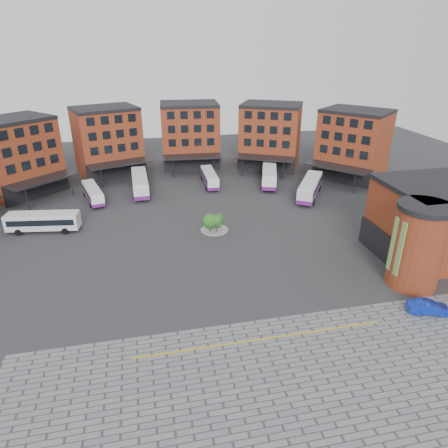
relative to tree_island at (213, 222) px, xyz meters
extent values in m
plane|color=#28282B|center=(-1.76, -11.49, -1.75)|extent=(160.00, 160.00, 0.00)
cube|color=slate|center=(0.24, -33.49, -1.74)|extent=(50.00, 22.00, 0.02)
cube|color=gold|center=(0.24, -25.49, -1.72)|extent=(26.00, 0.15, 0.02)
cube|color=maroon|center=(-33.21, 25.44, 5.25)|extent=(16.35, 16.13, 14.00)
cube|color=black|center=(-29.96, 21.83, 0.25)|extent=(10.00, 9.07, 4.00)
cube|color=black|center=(-33.21, 25.44, 12.55)|extent=(16.55, 16.35, 0.60)
cube|color=black|center=(-29.83, 21.68, 7.45)|extent=(8.60, 7.77, 8.00)
cube|color=black|center=(-28.39, 20.08, 2.25)|extent=(12.61, 11.97, 0.25)
cylinder|color=black|center=(-30.56, 15.70, 0.25)|extent=(0.20, 0.20, 4.00)
cylinder|color=black|center=(-23.80, 21.79, 0.25)|extent=(0.20, 0.20, 4.00)
cube|color=maroon|center=(-17.06, 34.95, 5.25)|extent=(15.55, 13.69, 14.00)
cube|color=black|center=(-15.48, 30.36, 0.25)|extent=(12.45, 4.71, 4.00)
cube|color=black|center=(-17.06, 34.95, 12.55)|extent=(15.65, 13.97, 0.60)
cube|color=black|center=(-15.41, 30.17, 7.45)|extent=(10.87, 3.87, 8.00)
cube|color=black|center=(-14.71, 28.14, 2.25)|extent=(13.72, 8.39, 0.25)
cylinder|color=black|center=(-18.43, 24.96, 0.25)|extent=(0.20, 0.20, 4.00)
cylinder|color=black|center=(-9.83, 27.92, 0.25)|extent=(0.20, 0.20, 4.00)
cube|color=maroon|center=(1.52, 37.39, 5.25)|extent=(13.67, 10.88, 14.00)
cube|color=black|center=(1.18, 32.56, 0.25)|extent=(13.00, 1.41, 4.00)
cube|color=black|center=(1.52, 37.39, 12.55)|extent=(13.69, 11.18, 0.60)
cube|color=black|center=(1.17, 32.36, 7.45)|extent=(11.42, 0.95, 8.00)
cube|color=black|center=(1.02, 30.21, 2.25)|extent=(13.28, 5.30, 0.25)
cylinder|color=black|center=(-3.64, 28.73, 0.25)|extent=(0.20, 0.20, 4.00)
cylinder|color=black|center=(5.43, 28.10, 0.25)|extent=(0.20, 0.20, 4.00)
cube|color=maroon|center=(19.58, 32.39, 5.25)|extent=(16.12, 14.81, 14.00)
cube|color=black|center=(17.38, 28.06, 0.25)|extent=(11.81, 6.35, 4.00)
cube|color=black|center=(19.58, 32.39, 12.55)|extent=(16.26, 15.08, 0.60)
cube|color=black|center=(17.29, 27.89, 7.45)|extent=(10.26, 5.33, 8.00)
cube|color=black|center=(16.31, 25.97, 2.25)|extent=(13.58, 9.82, 0.25)
cylinder|color=black|center=(11.44, 26.43, 0.25)|extent=(0.20, 0.20, 4.00)
cylinder|color=black|center=(19.55, 22.30, 0.25)|extent=(0.20, 0.20, 4.00)
cube|color=maroon|center=(34.25, 20.72, 5.25)|extent=(16.02, 16.39, 14.00)
cube|color=black|center=(30.53, 17.60, 0.25)|extent=(8.74, 10.28, 4.00)
cube|color=black|center=(34.25, 20.72, 12.55)|extent=(16.25, 16.58, 0.60)
cube|color=black|center=(30.38, 17.47, 7.45)|extent=(7.47, 8.86, 8.00)
cube|color=black|center=(28.73, 16.09, 2.25)|extent=(11.73, 12.79, 0.25)
cylinder|color=black|center=(24.43, 18.42, 0.25)|extent=(0.20, 0.20, 4.00)
cylinder|color=black|center=(30.28, 11.45, 0.25)|extent=(0.20, 0.20, 4.00)
cube|color=maroon|center=(28.24, -13.49, 3.25)|extent=(14.00, 12.00, 10.00)
cube|color=black|center=(28.24, -13.49, 8.55)|extent=(14.40, 12.40, 0.60)
cube|color=black|center=(21.14, -13.49, 0.25)|extent=(0.40, 12.00, 4.00)
cylinder|color=maroon|center=(21.24, -19.49, 3.25)|extent=(6.00, 6.00, 10.00)
cylinder|color=black|center=(21.24, -19.49, 8.55)|extent=(6.40, 6.40, 0.60)
cube|color=gold|center=(18.34, -19.49, 3.75)|extent=(0.12, 2.20, 7.00)
cylinder|color=gray|center=(0.24, 0.51, -1.69)|extent=(4.40, 4.40, 0.12)
cylinder|color=#332114|center=(-0.56, -0.09, -1.05)|extent=(0.14, 0.14, 1.40)
sphere|color=#214C19|center=(-0.56, -0.09, 0.21)|extent=(2.42, 2.42, 2.42)
sphere|color=#214C19|center=(-0.36, -0.24, -0.21)|extent=(1.69, 1.69, 1.69)
cylinder|color=#332114|center=(1.04, 1.11, -1.11)|extent=(0.14, 0.14, 1.29)
sphere|color=#214C19|center=(1.04, 1.11, 0.05)|extent=(1.54, 1.54, 1.54)
sphere|color=#214C19|center=(1.24, 0.96, -0.34)|extent=(1.08, 1.08, 1.08)
cylinder|color=#332114|center=(0.44, -0.49, -0.97)|extent=(0.14, 0.14, 1.55)
sphere|color=#214C19|center=(0.44, -0.49, 0.43)|extent=(1.77, 1.77, 1.77)
sphere|color=#214C19|center=(0.64, -0.64, -0.04)|extent=(1.24, 1.24, 1.24)
cube|color=silver|center=(-26.16, 5.77, 0.04)|extent=(11.35, 4.10, 2.47)
cube|color=black|center=(-26.16, 5.77, 0.22)|extent=(10.48, 4.03, 0.96)
cube|color=silver|center=(-26.16, 5.77, 1.33)|extent=(10.90, 3.93, 0.12)
cube|color=black|center=(-31.55, 6.56, 0.27)|extent=(0.43, 2.14, 1.11)
cylinder|color=black|center=(-29.85, 5.04, -1.25)|extent=(1.04, 0.45, 1.01)
cylinder|color=black|center=(-29.49, 7.53, -1.25)|extent=(1.04, 0.45, 1.01)
cylinder|color=black|center=(-22.82, 4.01, -1.25)|extent=(1.04, 0.45, 1.01)
cylinder|color=black|center=(-22.46, 6.51, -1.25)|extent=(1.04, 0.45, 1.01)
cube|color=white|center=(-19.61, 17.76, -0.15)|extent=(4.80, 10.19, 2.22)
cube|color=black|center=(-19.61, 17.76, 0.01)|extent=(4.65, 9.44, 0.86)
cube|color=silver|center=(-19.61, 17.76, 1.01)|extent=(4.61, 9.78, 0.11)
cube|color=black|center=(-20.89, 22.46, 0.06)|extent=(1.88, 0.62, 0.99)
cube|color=#671A77|center=(-19.61, 17.76, -0.94)|extent=(4.85, 10.24, 0.63)
cylinder|color=black|center=(-21.54, 20.53, -1.30)|extent=(0.50, 0.94, 0.90)
cylinder|color=black|center=(-19.36, 21.13, -1.30)|extent=(0.50, 0.94, 0.90)
cylinder|color=black|center=(-19.86, 14.39, -1.30)|extent=(0.50, 0.94, 0.90)
cylinder|color=black|center=(-17.68, 14.99, -1.30)|extent=(0.50, 0.94, 0.90)
cube|color=white|center=(-10.84, 20.64, 0.27)|extent=(3.12, 12.55, 2.78)
cube|color=black|center=(-10.84, 20.64, 0.46)|extent=(3.16, 11.55, 1.08)
cube|color=silver|center=(-10.84, 20.64, 1.71)|extent=(2.99, 12.05, 0.14)
cube|color=black|center=(-10.98, 26.78, 0.52)|extent=(2.42, 0.17, 1.25)
cube|color=#671A77|center=(-10.84, 20.64, -0.73)|extent=(3.16, 12.59, 0.79)
cylinder|color=black|center=(-12.35, 24.60, -1.18)|extent=(0.37, 1.14, 1.14)
cylinder|color=black|center=(-9.51, 24.66, -1.18)|extent=(0.37, 1.14, 1.14)
cylinder|color=black|center=(-12.17, 16.61, -1.18)|extent=(0.37, 1.14, 1.14)
cylinder|color=black|center=(-9.33, 16.67, -1.18)|extent=(0.37, 1.14, 1.14)
cube|color=white|center=(3.35, 22.13, -0.11)|extent=(2.50, 10.20, 2.26)
cube|color=black|center=(3.35, 22.13, 0.05)|extent=(2.54, 9.39, 0.88)
cube|color=silver|center=(3.35, 22.13, 1.07)|extent=(2.40, 9.79, 0.11)
cube|color=black|center=(3.44, 27.11, 0.10)|extent=(1.96, 0.16, 1.02)
cube|color=#671A77|center=(3.35, 22.13, -0.92)|extent=(2.54, 10.24, 0.65)
cylinder|color=black|center=(2.25, 25.40, -1.29)|extent=(0.29, 0.93, 0.92)
cylinder|color=black|center=(4.56, 25.36, -1.29)|extent=(0.29, 0.93, 0.92)
cylinder|color=black|center=(2.13, 18.90, -1.29)|extent=(0.29, 0.93, 0.92)
cylinder|color=black|center=(4.44, 18.86, -1.29)|extent=(0.29, 0.93, 0.92)
cube|color=white|center=(15.69, 20.32, 0.24)|extent=(6.48, 12.61, 2.75)
cube|color=black|center=(15.69, 20.32, 0.44)|extent=(6.23, 11.69, 1.07)
cube|color=silver|center=(15.69, 20.32, 1.67)|extent=(6.22, 12.11, 0.13)
cube|color=black|center=(17.57, 26.10, 0.49)|extent=(2.31, 0.85, 1.23)
cube|color=#671A77|center=(15.69, 20.32, -0.74)|extent=(6.53, 12.66, 0.79)
cylinder|color=black|center=(15.58, 24.52, -1.19)|extent=(0.67, 1.17, 1.12)
cylinder|color=black|center=(18.25, 23.65, -1.19)|extent=(0.67, 1.17, 1.12)
cylinder|color=black|center=(13.14, 17.00, -1.19)|extent=(0.67, 1.17, 1.12)
cylinder|color=black|center=(15.81, 16.13, -1.19)|extent=(0.67, 1.17, 1.12)
cube|color=silver|center=(20.93, 11.26, 0.26)|extent=(9.02, 12.02, 2.77)
cube|color=black|center=(20.93, 11.26, 0.45)|extent=(8.54, 11.21, 1.07)
cube|color=silver|center=(20.93, 11.26, 1.70)|extent=(8.66, 11.54, 0.14)
cube|color=black|center=(24.20, 16.43, 0.51)|extent=(2.09, 1.38, 1.24)
cube|color=#671A77|center=(20.93, 11.26, -0.73)|extent=(9.08, 12.08, 0.79)
cylinder|color=black|center=(21.86, 15.38, -1.19)|extent=(0.89, 1.14, 1.13)
cylinder|color=black|center=(24.25, 13.87, -1.19)|extent=(0.89, 1.14, 1.13)
cylinder|color=black|center=(17.62, 8.65, -1.19)|extent=(0.89, 1.14, 1.13)
cylinder|color=black|center=(20.01, 7.14, -1.19)|extent=(0.89, 1.14, 1.13)
imported|color=#0C27A4|center=(19.52, -25.20, -1.01)|extent=(4.75, 2.91, 1.48)
camera|label=1|loc=(-10.20, -55.81, 26.04)|focal=32.00mm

